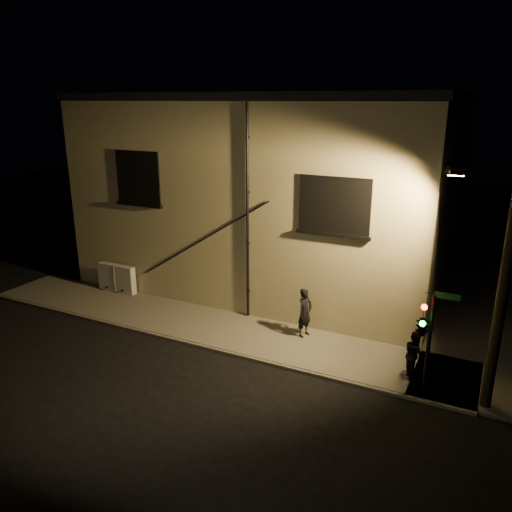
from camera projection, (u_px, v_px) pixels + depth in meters
The scene contains 8 objects.
ground at pixel (256, 360), 17.07m from camera, with size 90.00×90.00×0.00m, color black.
sidewalk at pixel (330, 317), 20.28m from camera, with size 21.00×16.00×0.12m.
building at pixel (282, 187), 24.70m from camera, with size 16.20×12.23×8.80m.
utility_cabinet at pixel (117, 278), 22.71m from camera, with size 1.93×0.33×1.27m, color #B4B3AB.
pedestrian_a at pixel (305, 313), 18.33m from camera, with size 0.67×0.44×1.84m, color black.
pedestrian_b at pixel (415, 354), 15.61m from camera, with size 0.76×0.59×1.56m, color black.
traffic_signal at pixel (423, 325), 14.47m from camera, with size 1.29×1.89×3.20m.
streetlamp_pole at pixel (500, 284), 13.35m from camera, with size 2.02×1.39×7.19m.
Camera 1 is at (6.76, -13.62, 8.52)m, focal length 35.00 mm.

